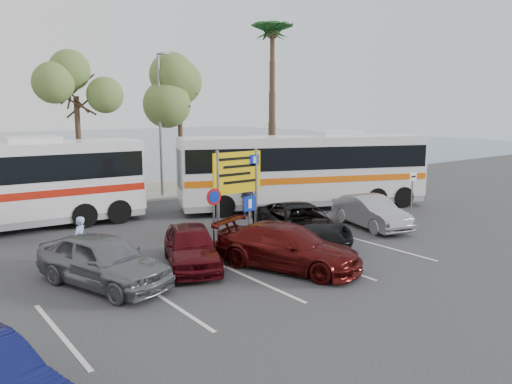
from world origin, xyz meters
TOP-DOWN VIEW (x-y plane):
  - ground at (0.00, 0.00)m, footprint 120.00×120.00m
  - kerb_strip at (0.00, 14.00)m, footprint 44.00×2.40m
  - seawall at (0.00, 16.00)m, footprint 48.00×0.80m
  - tree_mid at (-1.50, 14.00)m, footprint 3.20×3.20m
  - tree_right at (4.50, 14.00)m, footprint 3.20×3.20m
  - palm_tree at (11.50, 14.00)m, footprint 4.80×4.80m
  - street_lamp_right at (3.00, 13.52)m, footprint 0.45×1.15m
  - direction_sign at (1.00, 3.20)m, footprint 2.20×0.12m
  - sign_no_stop at (-0.60, 2.38)m, footprint 0.60×0.08m
  - sign_parking at (-0.20, 0.79)m, footprint 0.50×0.07m
  - sign_taxi at (9.80, 1.49)m, footprint 0.50×0.07m
  - lane_markings at (-1.14, -1.00)m, footprint 12.02×4.20m
  - coach_bus_right at (7.50, 6.50)m, footprint 12.82×7.36m
  - car_silver_a at (-5.00, 1.50)m, footprint 3.18×4.89m
  - car_maroon at (0.35, -0.55)m, footprint 3.68×5.30m
  - car_red at (-2.05, 1.50)m, footprint 3.16×4.43m
  - suv_black at (2.75, 1.50)m, footprint 4.13×5.85m
  - car_silver_b at (6.91, 1.50)m, footprint 2.46×4.42m
  - pedestrian_near at (-4.82, 4.13)m, footprint 0.68×0.67m
  - pedestrian_far at (3.91, 6.50)m, footprint 0.97×1.06m

SIDE VIEW (x-z plane):
  - ground at x=0.00m, z-range 0.00..0.00m
  - lane_markings at x=-1.14m, z-range 0.00..0.01m
  - kerb_strip at x=0.00m, z-range 0.00..0.15m
  - seawall at x=0.00m, z-range 0.00..0.60m
  - car_silver_b at x=6.91m, z-range 0.00..1.38m
  - car_red at x=-2.05m, z-range 0.00..1.40m
  - car_maroon at x=0.35m, z-range 0.00..1.42m
  - suv_black at x=2.75m, z-range 0.00..1.48m
  - car_silver_a at x=-5.00m, z-range 0.00..1.55m
  - pedestrian_near at x=-4.82m, z-range 0.00..1.58m
  - pedestrian_far at x=3.91m, z-range 0.00..1.78m
  - sign_taxi at x=9.80m, z-range 0.32..2.52m
  - sign_parking at x=-0.20m, z-range 0.34..2.59m
  - sign_no_stop at x=-0.60m, z-range 0.40..2.75m
  - coach_bus_right at x=7.50m, z-range -0.14..3.83m
  - direction_sign at x=1.00m, z-range 0.63..4.23m
  - street_lamp_right at x=3.00m, z-range 0.59..8.60m
  - tree_right at x=4.50m, z-range 2.47..9.87m
  - tree_mid at x=-1.50m, z-range 2.65..10.65m
  - palm_tree at x=11.50m, z-range 4.27..15.47m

